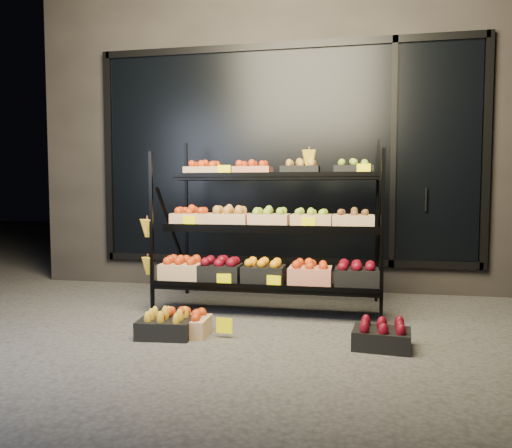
# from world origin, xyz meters

# --- Properties ---
(ground) EXTENTS (24.00, 24.00, 0.00)m
(ground) POSITION_xyz_m (0.00, 0.00, 0.00)
(ground) COLOR #514F4C
(ground) RESTS_ON ground
(building) EXTENTS (6.00, 2.08, 3.50)m
(building) POSITION_xyz_m (0.00, 2.59, 1.75)
(building) COLOR #2D2826
(building) RESTS_ON ground
(display_rack) EXTENTS (2.18, 1.02, 1.66)m
(display_rack) POSITION_xyz_m (-0.01, 0.60, 0.79)
(display_rack) COLOR black
(display_rack) RESTS_ON ground
(tag_floor_a) EXTENTS (0.13, 0.01, 0.12)m
(tag_floor_a) POSITION_xyz_m (-0.19, -0.40, 0.06)
(tag_floor_a) COLOR #FFED00
(tag_floor_a) RESTS_ON ground
(floor_crate_left) EXTENTS (0.42, 0.31, 0.20)m
(floor_crate_left) POSITION_xyz_m (-0.54, -0.37, 0.10)
(floor_crate_left) COLOR tan
(floor_crate_left) RESTS_ON ground
(floor_crate_midleft) EXTENTS (0.44, 0.34, 0.21)m
(floor_crate_midleft) POSITION_xyz_m (-0.65, -0.46, 0.10)
(floor_crate_midleft) COLOR black
(floor_crate_midleft) RESTS_ON ground
(floor_crate_right) EXTENTS (0.44, 0.34, 0.20)m
(floor_crate_right) POSITION_xyz_m (1.00, -0.42, 0.10)
(floor_crate_right) COLOR black
(floor_crate_right) RESTS_ON ground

